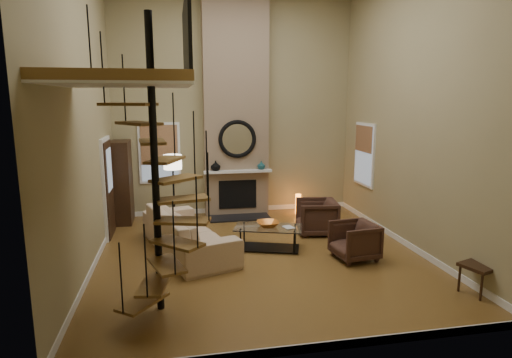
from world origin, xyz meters
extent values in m
cube|color=olive|center=(0.00, 0.00, -0.01)|extent=(6.00, 6.50, 0.01)
cube|color=tan|center=(0.00, 3.25, 2.75)|extent=(6.00, 0.02, 5.50)
cube|color=tan|center=(0.00, -3.25, 2.75)|extent=(6.00, 0.02, 5.50)
cube|color=tan|center=(-3.00, 0.00, 2.75)|extent=(0.02, 6.50, 5.50)
cube|color=tan|center=(3.00, 0.00, 2.75)|extent=(0.02, 6.50, 5.50)
cube|color=white|center=(0.00, 3.24, 0.06)|extent=(6.00, 0.02, 0.12)
cube|color=white|center=(0.00, -3.24, 0.06)|extent=(6.00, 0.02, 0.12)
cube|color=white|center=(-2.99, 0.00, 0.06)|extent=(0.02, 6.50, 0.12)
cube|color=white|center=(2.99, 0.00, 0.06)|extent=(0.02, 6.50, 0.12)
cube|color=#876F58|center=(0.00, 3.06, 2.75)|extent=(1.60, 0.38, 5.50)
cube|color=black|center=(0.00, 2.57, 0.02)|extent=(1.50, 0.60, 0.04)
cube|color=black|center=(0.00, 2.86, 0.55)|extent=(0.95, 0.02, 0.72)
cube|color=white|center=(0.00, 2.78, 1.15)|extent=(1.70, 0.18, 0.06)
torus|color=black|center=(0.00, 2.84, 1.95)|extent=(0.94, 0.10, 0.94)
cylinder|color=white|center=(0.00, 2.85, 1.95)|extent=(0.80, 0.01, 0.80)
imported|color=black|center=(-0.55, 2.82, 1.30)|extent=(0.24, 0.24, 0.25)
imported|color=#174B52|center=(0.60, 2.82, 1.28)|extent=(0.20, 0.20, 0.21)
cube|color=white|center=(-1.90, 3.23, 1.60)|extent=(1.02, 0.04, 1.52)
cube|color=#8C9EB2|center=(-1.90, 3.21, 1.60)|extent=(0.90, 0.01, 1.40)
cube|color=#A57249|center=(-1.90, 3.19, 1.81)|extent=(0.90, 0.01, 0.98)
cube|color=white|center=(2.98, 2.00, 1.60)|extent=(0.04, 1.02, 1.52)
cube|color=#8C9EB2|center=(2.96, 2.00, 1.60)|extent=(0.01, 0.90, 1.40)
cube|color=#A57249|center=(2.94, 2.00, 1.98)|extent=(0.01, 0.90, 0.63)
cube|color=white|center=(-2.97, 1.80, 1.05)|extent=(0.06, 1.05, 2.16)
cube|color=#331D11|center=(-2.94, 1.80, 1.02)|extent=(0.05, 0.90, 2.05)
cube|color=#8C9EB2|center=(-2.90, 1.80, 1.45)|extent=(0.01, 0.60, 0.90)
cube|color=olive|center=(-2.15, -1.80, 3.18)|extent=(1.70, 2.20, 0.12)
cube|color=white|center=(-2.15, -1.80, 3.10)|extent=(1.70, 2.20, 0.03)
cube|color=black|center=(-1.33, -1.80, 3.71)|extent=(0.04, 2.20, 0.94)
cylinder|color=black|center=(-1.80, -1.80, 2.01)|extent=(0.10, 0.10, 4.02)
cube|color=olive|center=(-2.02, -2.08, 0.26)|extent=(0.71, 0.78, 0.04)
cylinder|color=black|center=(-2.24, -2.37, 0.73)|extent=(0.02, 0.02, 0.94)
cube|color=olive|center=(-1.86, -2.15, 0.52)|extent=(0.46, 0.77, 0.04)
cylinder|color=black|center=(-1.93, -2.51, 0.99)|extent=(0.02, 0.02, 0.94)
cube|color=olive|center=(-1.69, -2.14, 0.78)|extent=(0.55, 0.79, 0.04)
cylinder|color=black|center=(-1.58, -2.48, 1.25)|extent=(0.02, 0.02, 0.94)
cube|color=olive|center=(-1.54, -2.05, 1.04)|extent=(0.75, 0.74, 0.04)
cylinder|color=black|center=(-1.28, -2.30, 1.51)|extent=(0.02, 0.02, 0.94)
cube|color=olive|center=(-1.45, -1.90, 1.30)|extent=(0.79, 0.53, 0.04)
cylinder|color=black|center=(-1.11, -2.00, 1.77)|extent=(0.02, 0.02, 0.94)
cube|color=olive|center=(-1.45, -1.73, 1.56)|extent=(0.77, 0.48, 0.04)
cylinder|color=black|center=(-1.10, -1.65, 2.03)|extent=(0.02, 0.02, 0.94)
cube|color=olive|center=(-1.52, -1.57, 1.82)|extent=(0.77, 0.72, 0.04)
cylinder|color=black|center=(-1.25, -1.34, 2.29)|extent=(0.02, 0.02, 0.94)
cube|color=olive|center=(-1.67, -1.47, 2.08)|extent=(0.58, 0.79, 0.04)
cylinder|color=black|center=(-1.53, -1.13, 2.55)|extent=(0.02, 0.02, 0.94)
cube|color=olive|center=(-1.84, -1.44, 2.34)|extent=(0.41, 0.75, 0.04)
cylinder|color=black|center=(-1.88, -1.08, 2.81)|extent=(0.02, 0.02, 0.94)
cube|color=olive|center=(-2.00, -1.50, 2.60)|extent=(0.68, 0.79, 0.04)
cylinder|color=black|center=(-2.20, -1.20, 3.07)|extent=(0.02, 0.02, 0.94)
cube|color=olive|center=(-2.12, -1.63, 2.86)|extent=(0.80, 0.64, 0.04)
cylinder|color=black|center=(-2.44, -1.46, 3.33)|extent=(0.02, 0.02, 0.94)
cube|color=olive|center=(-2.16, -1.80, 3.12)|extent=(0.72, 0.34, 0.04)
cylinder|color=black|center=(-2.52, -1.80, 3.59)|extent=(0.02, 0.02, 0.94)
cube|color=#331D11|center=(-2.79, 2.82, 0.95)|extent=(0.42, 0.90, 2.02)
imported|color=#CCAE8E|center=(-1.35, 0.50, 0.40)|extent=(1.85, 2.94, 0.80)
imported|color=#42281E|center=(1.58, 1.10, 0.35)|extent=(0.98, 0.96, 0.79)
imported|color=#42281E|center=(1.74, -0.53, 0.35)|extent=(0.84, 0.82, 0.69)
cube|color=silver|center=(0.23, 0.30, 0.44)|extent=(1.45, 1.04, 0.02)
cube|color=black|center=(0.23, 0.30, 0.03)|extent=(1.31, 0.90, 0.02)
cylinder|color=black|center=(-0.33, 0.25, 0.22)|extent=(0.04, 0.04, 0.48)
cylinder|color=black|center=(0.65, -0.08, 0.22)|extent=(0.04, 0.04, 0.48)
cylinder|color=black|center=(-0.19, 0.67, 0.22)|extent=(0.04, 0.04, 0.48)
cylinder|color=black|center=(0.79, 0.34, 0.22)|extent=(0.04, 0.04, 0.48)
imported|color=orange|center=(0.23, 0.35, 0.50)|extent=(0.43, 0.43, 0.11)
imported|color=gray|center=(0.58, 0.15, 0.46)|extent=(0.23, 0.27, 0.02)
cylinder|color=black|center=(-1.58, 1.97, 0.01)|extent=(0.36, 0.36, 0.03)
cylinder|color=black|center=(-1.58, 1.97, 0.80)|extent=(0.04, 0.04, 1.56)
cylinder|color=#F2E5C6|center=(-1.58, 1.97, 1.55)|extent=(0.40, 0.40, 0.32)
cylinder|color=orange|center=(1.56, 2.76, 0.25)|extent=(0.14, 0.14, 0.51)
cube|color=#331D11|center=(2.94, -2.23, 0.44)|extent=(0.58, 0.58, 0.05)
cube|color=#331D11|center=(3.13, -2.16, 0.70)|extent=(0.18, 0.42, 0.54)
cylinder|color=#331D11|center=(2.82, -2.45, 0.21)|extent=(0.05, 0.05, 0.43)
cylinder|color=#331D11|center=(3.16, -2.34, 0.21)|extent=(0.05, 0.05, 0.43)
cylinder|color=#331D11|center=(2.71, -2.11, 0.21)|extent=(0.05, 0.05, 0.43)
cylinder|color=#331D11|center=(3.05, -2.00, 0.21)|extent=(0.05, 0.05, 0.43)
camera|label=1|loc=(-1.53, -7.59, 2.94)|focal=30.02mm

